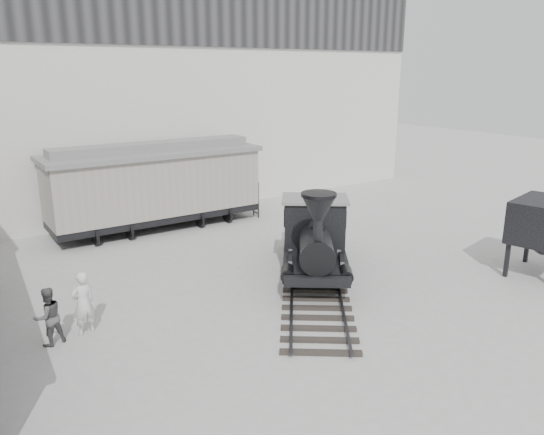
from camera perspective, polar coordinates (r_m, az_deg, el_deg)
ground at (r=15.44m, az=7.69°, el=-11.29°), size 90.00×90.00×0.00m
north_wall at (r=26.78m, az=-14.42°, el=12.19°), size 34.00×2.51×11.00m
locomotive at (r=18.25m, az=4.58°, el=-2.59°), size 7.49×8.95×3.41m
boxcar at (r=24.18m, az=-12.47°, el=3.56°), size 9.56×3.16×3.89m
visitor_a at (r=15.30m, az=-19.66°, el=-8.68°), size 0.72×0.55×1.78m
visitor_b at (r=15.10m, az=-22.94°, el=-9.79°), size 0.89×0.77×1.58m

